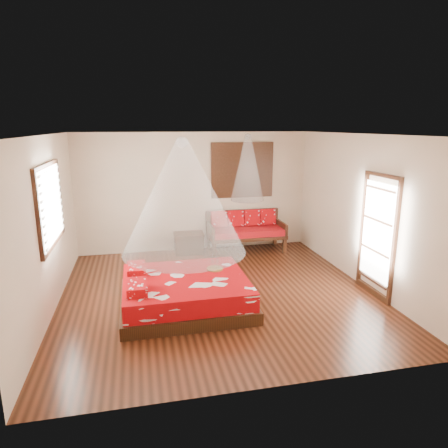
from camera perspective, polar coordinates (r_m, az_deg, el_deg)
The scene contains 10 objects.
room at distance 6.87m, azimuth -0.90°, elevation 0.91°, with size 5.54×5.54×2.84m.
bed at distance 6.76m, azimuth -5.66°, elevation -9.64°, with size 2.12×1.92×0.64m.
daybed at distance 9.60m, azimuth 3.05°, elevation -0.73°, with size 1.82×0.81×0.95m.
storage_chest at distance 9.48m, azimuth -5.05°, elevation -2.70°, with size 0.70×0.52×0.48m.
shutter_panel at distance 9.66m, azimuth 2.63°, elevation 7.70°, with size 1.52×0.06×1.32m.
window_left at distance 7.02m, azimuth -23.52°, elevation 2.52°, with size 0.10×1.74×1.34m.
glazed_door at distance 7.44m, azimuth 21.06°, elevation -1.64°, with size 0.08×1.02×2.16m.
wine_tray at distance 6.99m, azimuth -1.33°, elevation -6.04°, with size 0.28×0.28×0.23m.
mosquito_net_main at distance 6.30m, azimuth -5.84°, elevation 3.82°, with size 1.99×1.99×1.80m, color white.
mosquito_net_daybed at distance 9.20m, azimuth 3.39°, elevation 8.00°, with size 0.77×0.77×1.50m, color white.
Camera 1 is at (-1.32, -6.56, 2.95)m, focal length 32.00 mm.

